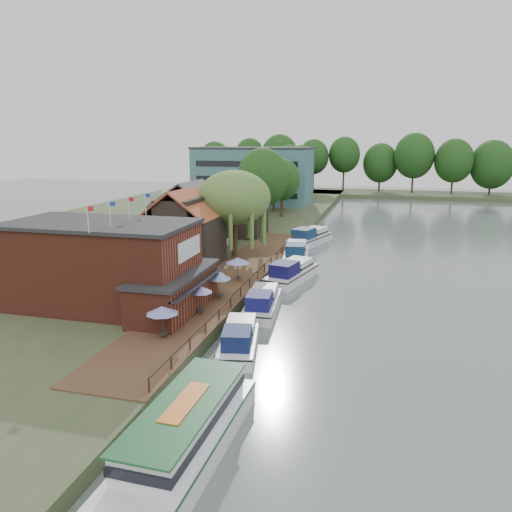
% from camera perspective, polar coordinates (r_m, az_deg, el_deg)
% --- Properties ---
extents(ground, '(260.00, 260.00, 0.00)m').
position_cam_1_polar(ground, '(40.48, 3.91, -8.41)').
color(ground, '#566463').
rests_on(ground, ground).
extents(land_bank, '(50.00, 140.00, 1.00)m').
position_cam_1_polar(land_bank, '(82.20, -12.18, 2.82)').
color(land_bank, '#384728').
rests_on(land_bank, ground).
extents(quay_deck, '(6.00, 50.00, 0.10)m').
position_cam_1_polar(quay_deck, '(51.22, -2.74, -2.49)').
color(quay_deck, '#47301E').
rests_on(quay_deck, land_bank).
extents(quay_rail, '(0.20, 49.00, 1.00)m').
position_cam_1_polar(quay_rail, '(50.85, 0.33, -2.06)').
color(quay_rail, black).
rests_on(quay_rail, land_bank).
extents(pub, '(20.00, 11.00, 7.30)m').
position_cam_1_polar(pub, '(42.89, -14.94, -1.06)').
color(pub, maroon).
rests_on(pub, land_bank).
extents(hotel_block, '(25.40, 12.40, 12.30)m').
position_cam_1_polar(hotel_block, '(111.12, -0.33, 9.20)').
color(hotel_block, '#38666B').
rests_on(hotel_block, land_bank).
extents(cottage_a, '(8.60, 7.60, 8.50)m').
position_cam_1_polar(cottage_a, '(56.36, -8.37, 3.21)').
color(cottage_a, black).
rests_on(cottage_a, land_bank).
extents(cottage_b, '(9.60, 8.60, 8.50)m').
position_cam_1_polar(cottage_b, '(66.61, -7.38, 4.77)').
color(cottage_b, beige).
rests_on(cottage_b, land_bank).
extents(cottage_c, '(7.60, 7.60, 8.50)m').
position_cam_1_polar(cottage_c, '(73.70, -1.85, 5.68)').
color(cottage_c, black).
rests_on(cottage_c, land_bank).
extents(willow, '(8.60, 8.60, 10.43)m').
position_cam_1_polar(willow, '(59.29, -2.48, 4.77)').
color(willow, '#476B2D').
rests_on(willow, land_bank).
extents(umbrella_0, '(2.34, 2.34, 2.38)m').
position_cam_1_polar(umbrella_0, '(36.11, -10.61, -7.45)').
color(umbrella_0, navy).
rests_on(umbrella_0, quay_deck).
extents(umbrella_1, '(1.96, 1.96, 2.38)m').
position_cam_1_polar(umbrella_1, '(40.49, -6.34, -5.01)').
color(umbrella_1, navy).
rests_on(umbrella_1, quay_deck).
extents(umbrella_2, '(2.18, 2.18, 2.38)m').
position_cam_1_polar(umbrella_2, '(44.13, -4.22, -3.42)').
color(umbrella_2, navy).
rests_on(umbrella_2, quay_deck).
extents(umbrella_3, '(2.33, 2.33, 2.38)m').
position_cam_1_polar(umbrella_3, '(45.45, -5.01, -2.94)').
color(umbrella_3, '#1B4B97').
rests_on(umbrella_3, quay_deck).
extents(umbrella_4, '(2.45, 2.45, 2.38)m').
position_cam_1_polar(umbrella_4, '(49.59, -2.09, -1.53)').
color(umbrella_4, navy).
rests_on(umbrella_4, quay_deck).
extents(cruiser_0, '(4.57, 9.36, 2.14)m').
position_cam_1_polar(cruiser_0, '(36.49, -1.94, -9.05)').
color(cruiser_0, silver).
rests_on(cruiser_0, ground).
extents(cruiser_1, '(3.93, 9.53, 2.22)m').
position_cam_1_polar(cruiser_1, '(44.07, 0.71, -5.01)').
color(cruiser_1, silver).
rests_on(cruiser_1, ground).
extents(cruiser_2, '(5.40, 10.57, 2.46)m').
position_cam_1_polar(cruiser_2, '(53.59, 4.10, -1.60)').
color(cruiser_2, silver).
rests_on(cruiser_2, ground).
extents(cruiser_3, '(4.64, 10.56, 2.49)m').
position_cam_1_polar(cruiser_3, '(62.87, 4.59, 0.62)').
color(cruiser_3, silver).
rests_on(cruiser_3, ground).
extents(cruiser_4, '(6.53, 11.19, 2.61)m').
position_cam_1_polar(cruiser_4, '(72.86, 6.21, 2.38)').
color(cruiser_4, silver).
rests_on(cruiser_4, ground).
extents(tour_boat, '(4.01, 13.19, 2.86)m').
position_cam_1_polar(tour_boat, '(24.93, -8.64, -19.62)').
color(tour_boat, silver).
rests_on(tour_boat, ground).
extents(swan, '(0.44, 0.44, 0.44)m').
position_cam_1_polar(swan, '(29.91, -7.16, -16.26)').
color(swan, white).
rests_on(swan, ground).
extents(bank_tree_0, '(8.34, 8.34, 12.62)m').
position_cam_1_polar(bank_tree_0, '(82.60, 0.78, 7.93)').
color(bank_tree_0, '#143811').
rests_on(bank_tree_0, land_bank).
extents(bank_tree_1, '(6.55, 6.55, 10.56)m').
position_cam_1_polar(bank_tree_1, '(91.31, 2.96, 7.77)').
color(bank_tree_1, '#143811').
rests_on(bank_tree_1, land_bank).
extents(bank_tree_2, '(7.84, 7.84, 11.07)m').
position_cam_1_polar(bank_tree_2, '(98.92, 2.04, 8.34)').
color(bank_tree_2, '#143811').
rests_on(bank_tree_2, land_bank).
extents(bank_tree_3, '(7.68, 7.68, 12.25)m').
position_cam_1_polar(bank_tree_3, '(119.46, 2.35, 9.46)').
color(bank_tree_3, '#143811').
rests_on(bank_tree_3, land_bank).
extents(bank_tree_4, '(7.55, 7.55, 12.66)m').
position_cam_1_polar(bank_tree_4, '(126.74, 3.85, 9.74)').
color(bank_tree_4, '#143811').
rests_on(bank_tree_4, land_bank).
extents(bank_tree_5, '(8.26, 8.26, 12.47)m').
position_cam_1_polar(bank_tree_5, '(134.89, 5.13, 9.89)').
color(bank_tree_5, '#143811').
rests_on(bank_tree_5, land_bank).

